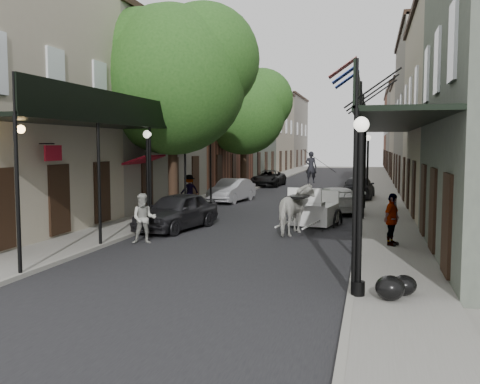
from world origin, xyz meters
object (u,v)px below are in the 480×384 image
Objects in this scene: tree_near at (182,74)px; pedestrian_sidewalk_right at (392,219)px; carriage at (318,196)px; car_right_far at (359,187)px; horse at (297,210)px; car_left_mid at (232,190)px; car_left_near at (177,211)px; car_right_near at (334,200)px; lamppost_left at (148,176)px; pedestrian_walking at (144,219)px; lamppost_right_far at (368,166)px; lamppost_right_near at (360,204)px; car_left_far at (269,178)px; pedestrian_sidewalk_left at (189,190)px; tree_far at (249,109)px.

pedestrian_sidewalk_right is at bearing -34.03° from tree_near.
carriage reaches higher than car_right_far.
car_left_mid is at bearing -53.74° from horse.
car_left_near is 0.99× the size of car_right_near.
lamppost_left is at bearing -84.91° from car_left_mid.
pedestrian_sidewalk_right is at bearing -12.65° from pedestrian_walking.
lamppost_right_far is 5.56m from car_right_near.
car_left_mid is 0.94× the size of car_right_far.
lamppost_right_near is 0.82× the size of car_left_far.
car_left_near is at bearing -120.42° from lamppost_right_far.
tree_near reaches higher than horse.
carriage is at bearing -44.36° from car_left_mid.
tree_near is 6.03× the size of pedestrian_sidewalk_left.
tree_far is 11.99m from pedestrian_sidewalk_left.
car_left_mid is at bearing 82.90° from tree_near.
lamppost_right_near reaches higher than car_left_mid.
car_left_near is (1.31, -18.16, -5.12)m from tree_far.
tree_near is 6.41m from pedestrian_sidewalk_left.
tree_near is at bearing 177.49° from carriage.
car_left_mid is (0.66, 10.29, -1.38)m from lamppost_left.
car_left_far is at bearing 88.72° from lamppost_left.
pedestrian_sidewalk_left is 0.40× the size of car_left_mid.
tree_far is at bearing 122.40° from carriage.
tree_far is 17.31m from carriage.
car_right_near is at bearing 40.82° from pedestrian_walking.
pedestrian_sidewalk_right is at bearing 158.06° from horse.
tree_far reaches higher than pedestrian_walking.
tree_near reaches higher than car_right_far.
lamppost_right_near and lamppost_right_far have the same top height.
pedestrian_sidewalk_right is at bearing 81.74° from lamppost_right_near.
carriage is (0.48, 2.79, 0.27)m from horse.
car_left_far is (0.50, 22.43, -1.42)m from lamppost_left.
carriage reaches higher than car_right_near.
pedestrian_sidewalk_left reaches higher than car_left_mid.
tree_near reaches higher than lamppost_left.
tree_near is 9.13m from horse.
tree_far is at bearing 90.46° from lamppost_left.
car_left_mid reaches higher than car_right_near.
car_right_near is at bearing 85.07° from car_right_far.
pedestrian_sidewalk_left is at bearing 103.66° from tree_near.
lamppost_left is 0.82× the size of car_left_far.
horse is 0.50× the size of car_right_near.
lamppost_right_far is (8.30, 7.82, -4.44)m from tree_near.
car_left_mid is at bearing -159.21° from pedestrian_sidewalk_left.
car_left_mid is at bearing 27.80° from car_right_far.
tree_far is 18.57m from lamppost_left.
pedestrian_sidewalk_right is (2.79, -4.81, -0.24)m from carriage.
car_left_far is 11.52m from car_right_far.
tree_near is 2.60× the size of lamppost_right_near.
car_right_far is (1.42, 10.65, -0.45)m from carriage.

